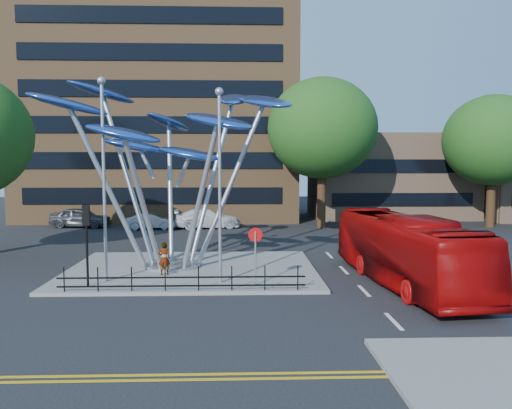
{
  "coord_description": "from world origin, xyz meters",
  "views": [
    {
      "loc": [
        1.33,
        -18.17,
        5.32
      ],
      "look_at": [
        2.07,
        4.0,
        3.45
      ],
      "focal_mm": 35.0,
      "sensor_mm": 36.0,
      "label": 1
    }
  ],
  "objects_px": {
    "tree_far": "(493,141)",
    "street_lamp_left": "(103,162)",
    "no_entry_sign_island": "(255,246)",
    "parked_car_left": "(81,217)",
    "traffic_light_island": "(86,228)",
    "street_lamp_right": "(220,168)",
    "leaf_sculpture": "(170,131)",
    "parked_car_mid": "(150,221)",
    "parked_car_right": "(207,219)",
    "tree_right": "(322,129)",
    "red_bus": "(405,250)",
    "pedestrian": "(164,259)"
  },
  "relations": [
    {
      "from": "tree_far",
      "to": "street_lamp_left",
      "type": "bearing_deg",
      "value": -145.08
    },
    {
      "from": "no_entry_sign_island",
      "to": "parked_car_left",
      "type": "distance_m",
      "value": 24.67
    },
    {
      "from": "tree_far",
      "to": "traffic_light_island",
      "type": "bearing_deg",
      "value": -144.16
    },
    {
      "from": "tree_far",
      "to": "street_lamp_right",
      "type": "distance_m",
      "value": 28.76
    },
    {
      "from": "leaf_sculpture",
      "to": "parked_car_mid",
      "type": "relative_size",
      "value": 3.29
    },
    {
      "from": "traffic_light_island",
      "to": "parked_car_right",
      "type": "height_order",
      "value": "traffic_light_island"
    },
    {
      "from": "tree_right",
      "to": "no_entry_sign_island",
      "type": "xyz_separation_m",
      "value": [
        -6.0,
        -19.48,
        -6.22
      ]
    },
    {
      "from": "tree_far",
      "to": "no_entry_sign_island",
      "type": "height_order",
      "value": "tree_far"
    },
    {
      "from": "street_lamp_left",
      "to": "traffic_light_island",
      "type": "height_order",
      "value": "street_lamp_left"
    },
    {
      "from": "no_entry_sign_island",
      "to": "leaf_sculpture",
      "type": "bearing_deg",
      "value": 134.33
    },
    {
      "from": "tree_far",
      "to": "traffic_light_island",
      "type": "relative_size",
      "value": 3.16
    },
    {
      "from": "tree_far",
      "to": "no_entry_sign_island",
      "type": "distance_m",
      "value": 28.42
    },
    {
      "from": "no_entry_sign_island",
      "to": "parked_car_left",
      "type": "height_order",
      "value": "no_entry_sign_island"
    },
    {
      "from": "leaf_sculpture",
      "to": "parked_car_right",
      "type": "height_order",
      "value": "leaf_sculpture"
    },
    {
      "from": "traffic_light_island",
      "to": "parked_car_mid",
      "type": "xyz_separation_m",
      "value": [
        -0.77,
        19.05,
        -1.98
      ]
    },
    {
      "from": "parked_car_right",
      "to": "traffic_light_island",
      "type": "bearing_deg",
      "value": 160.3
    },
    {
      "from": "no_entry_sign_island",
      "to": "parked_car_mid",
      "type": "xyz_separation_m",
      "value": [
        -7.77,
        19.03,
        -1.18
      ]
    },
    {
      "from": "tree_far",
      "to": "red_bus",
      "type": "distance_m",
      "value": 23.99
    },
    {
      "from": "tree_far",
      "to": "street_lamp_right",
      "type": "bearing_deg",
      "value": -138.53
    },
    {
      "from": "street_lamp_left",
      "to": "traffic_light_island",
      "type": "xyz_separation_m",
      "value": [
        -0.5,
        -1.0,
        -2.74
      ]
    },
    {
      "from": "red_bus",
      "to": "traffic_light_island",
      "type": "bearing_deg",
      "value": 176.07
    },
    {
      "from": "parked_car_right",
      "to": "parked_car_left",
      "type": "bearing_deg",
      "value": 76.71
    },
    {
      "from": "pedestrian",
      "to": "parked_car_left",
      "type": "distance_m",
      "value": 20.73
    },
    {
      "from": "street_lamp_left",
      "to": "tree_far",
      "type": "bearing_deg",
      "value": 34.92
    },
    {
      "from": "red_bus",
      "to": "pedestrian",
      "type": "height_order",
      "value": "red_bus"
    },
    {
      "from": "tree_far",
      "to": "parked_car_mid",
      "type": "relative_size",
      "value": 2.79
    },
    {
      "from": "red_bus",
      "to": "street_lamp_right",
      "type": "bearing_deg",
      "value": 173.88
    },
    {
      "from": "leaf_sculpture",
      "to": "traffic_light_island",
      "type": "xyz_separation_m",
      "value": [
        -2.93,
        -4.18,
        -4.26
      ]
    },
    {
      "from": "street_lamp_right",
      "to": "parked_car_right",
      "type": "xyz_separation_m",
      "value": [
        -1.77,
        19.22,
        -4.32
      ]
    },
    {
      "from": "leaf_sculpture",
      "to": "red_bus",
      "type": "distance_m",
      "value": 12.41
    },
    {
      "from": "tree_right",
      "to": "street_lamp_left",
      "type": "distance_m",
      "value": 22.49
    },
    {
      "from": "tree_far",
      "to": "traffic_light_island",
      "type": "xyz_separation_m",
      "value": [
        -27.0,
        -19.5,
        -4.49
      ]
    },
    {
      "from": "parked_car_mid",
      "to": "tree_far",
      "type": "bearing_deg",
      "value": -97.12
    },
    {
      "from": "parked_car_left",
      "to": "traffic_light_island",
      "type": "bearing_deg",
      "value": -154.08
    },
    {
      "from": "parked_car_left",
      "to": "parked_car_mid",
      "type": "distance_m",
      "value": 6.12
    },
    {
      "from": "tree_right",
      "to": "parked_car_right",
      "type": "distance_m",
      "value": 11.78
    },
    {
      "from": "parked_car_right",
      "to": "no_entry_sign_island",
      "type": "bearing_deg",
      "value": -179.57
    },
    {
      "from": "tree_right",
      "to": "pedestrian",
      "type": "bearing_deg",
      "value": -120.25
    },
    {
      "from": "tree_right",
      "to": "red_bus",
      "type": "distance_m",
      "value": 20.11
    },
    {
      "from": "tree_far",
      "to": "traffic_light_island",
      "type": "distance_m",
      "value": 33.61
    },
    {
      "from": "tree_right",
      "to": "red_bus",
      "type": "relative_size",
      "value": 1.1
    },
    {
      "from": "street_lamp_right",
      "to": "pedestrian",
      "type": "relative_size",
      "value": 5.45
    },
    {
      "from": "no_entry_sign_island",
      "to": "parked_car_right",
      "type": "xyz_separation_m",
      "value": [
        -3.27,
        19.7,
        -1.04
      ]
    },
    {
      "from": "parked_car_mid",
      "to": "parked_car_left",
      "type": "bearing_deg",
      "value": 68.23
    },
    {
      "from": "traffic_light_island",
      "to": "parked_car_right",
      "type": "distance_m",
      "value": 20.15
    },
    {
      "from": "street_lamp_left",
      "to": "parked_car_mid",
      "type": "xyz_separation_m",
      "value": [
        -1.27,
        18.05,
        -4.72
      ]
    },
    {
      "from": "red_bus",
      "to": "pedestrian",
      "type": "relative_size",
      "value": 7.21
    },
    {
      "from": "tree_right",
      "to": "pedestrian",
      "type": "height_order",
      "value": "tree_right"
    },
    {
      "from": "tree_far",
      "to": "pedestrian",
      "type": "bearing_deg",
      "value": -144.24
    },
    {
      "from": "leaf_sculpture",
      "to": "street_lamp_right",
      "type": "height_order",
      "value": "leaf_sculpture"
    }
  ]
}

